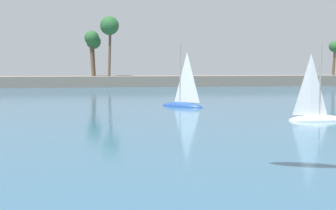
{
  "coord_description": "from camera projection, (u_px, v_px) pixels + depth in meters",
  "views": [
    {
      "loc": [
        -3.21,
        -1.58,
        4.5
      ],
      "look_at": [
        -0.98,
        14.99,
        3.02
      ],
      "focal_mm": 54.83,
      "sensor_mm": 36.0,
      "label": 1
    }
  ],
  "objects": [
    {
      "name": "sea",
      "position": [
        124.0,
        94.0,
        67.56
      ],
      "size": [
        220.0,
        116.45,
        0.06
      ],
      "primitive_type": "cube",
      "color": "#33607F",
      "rests_on": "ground"
    },
    {
      "name": "palm_headland",
      "position": [
        73.0,
        63.0,
        84.27
      ],
      "size": [
        106.13,
        6.75,
        13.62
      ],
      "color": "slate",
      "rests_on": "ground"
    },
    {
      "name": "sailboat_near_shore",
      "position": [
        183.0,
        101.0,
        48.41
      ],
      "size": [
        4.19,
        3.97,
        6.44
      ],
      "color": "#234793",
      "rests_on": "sea"
    },
    {
      "name": "sailboat_mid_bay",
      "position": [
        315.0,
        113.0,
        37.53
      ],
      "size": [
        4.22,
        1.3,
        6.11
      ],
      "color": "white",
      "rests_on": "sea"
    }
  ]
}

